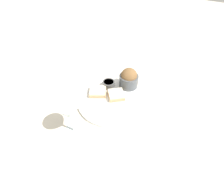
{
  "coord_description": "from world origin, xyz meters",
  "views": [
    {
      "loc": [
        -0.29,
        0.51,
        0.59
      ],
      "look_at": [
        0.0,
        0.0,
        0.03
      ],
      "focal_mm": 28.0,
      "sensor_mm": 36.0,
      "label": 1
    }
  ],
  "objects": [
    {
      "name": "wine_glass",
      "position": [
        0.05,
        0.22,
        0.11
      ],
      "size": [
        0.09,
        0.09,
        0.15
      ],
      "color": "silver",
      "rests_on": "ground_plane"
    },
    {
      "name": "cheese_toast_far",
      "position": [
        -0.01,
        -0.02,
        0.03
      ],
      "size": [
        0.1,
        0.1,
        0.03
      ],
      "color": "tan",
      "rests_on": "dinner_plate"
    },
    {
      "name": "ground_plane",
      "position": [
        0.0,
        0.0,
        0.0
      ],
      "size": [
        4.0,
        4.0,
        0.0
      ],
      "primitive_type": "plane",
      "color": "beige"
    },
    {
      "name": "dinner_plate",
      "position": [
        0.0,
        0.0,
        0.01
      ],
      "size": [
        0.32,
        0.32,
        0.01
      ],
      "color": "white",
      "rests_on": "ground_plane"
    },
    {
      "name": "cheese_toast_near",
      "position": [
        0.08,
        0.0,
        0.03
      ],
      "size": [
        0.1,
        0.1,
        0.03
      ],
      "color": "tan",
      "rests_on": "dinner_plate"
    },
    {
      "name": "salad_bowl",
      "position": [
        -0.02,
        -0.13,
        0.06
      ],
      "size": [
        0.09,
        0.09,
        0.1
      ],
      "color": "#4C5156",
      "rests_on": "dinner_plate"
    },
    {
      "name": "sauce_ramekin",
      "position": [
        0.06,
        -0.07,
        0.03
      ],
      "size": [
        0.06,
        0.06,
        0.03
      ],
      "color": "#4C4C4C",
      "rests_on": "dinner_plate"
    }
  ]
}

